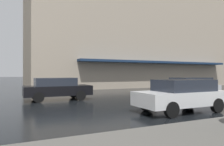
# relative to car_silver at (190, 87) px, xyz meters

# --- Properties ---
(haussmann_block_corner) EXTENTS (16.44, 28.54, 24.35)m
(haussmann_block_corner) POSITION_rel_car_silver_xyz_m (17.62, -5.10, 11.16)
(haussmann_block_corner) COLOR tan
(haussmann_block_corner) RESTS_ON ground_plane
(car_silver) EXTENTS (1.85, 4.10, 1.41)m
(car_silver) POSITION_rel_car_silver_xyz_m (0.00, 0.00, 0.00)
(car_silver) COLOR #B7B7BC
(car_silver) RESTS_ON ground_plane
(car_black) EXTENTS (1.85, 4.10, 1.41)m
(car_black) POSITION_rel_car_silver_xyz_m (3.00, 8.19, 0.00)
(car_black) COLOR black
(car_black) RESTS_ON ground_plane
(car_white) EXTENTS (1.85, 4.10, 1.41)m
(car_white) POSITION_rel_car_silver_xyz_m (-3.50, 4.05, 0.00)
(car_white) COLOR silver
(car_white) RESTS_ON ground_plane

